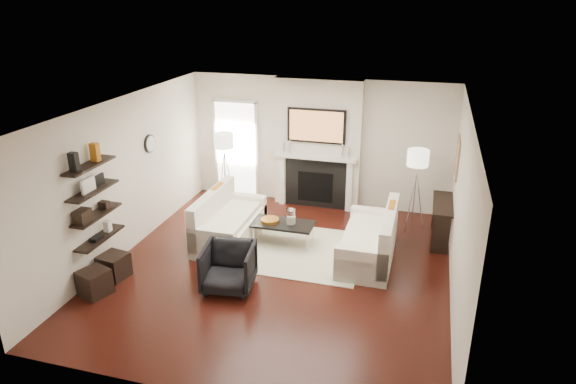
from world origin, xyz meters
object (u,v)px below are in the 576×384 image
(loveseat_left_base, at_px, (230,230))
(ottoman_near, at_px, (114,266))
(armchair, at_px, (228,266))
(lamp_left_shade, at_px, (224,140))
(loveseat_right_base, at_px, (368,248))
(lamp_right_shade, at_px, (418,158))
(coffee_table, at_px, (283,224))

(loveseat_left_base, distance_m, ottoman_near, 2.17)
(armchair, height_order, lamp_left_shade, lamp_left_shade)
(loveseat_left_base, xyz_separation_m, ottoman_near, (-1.31, -1.73, -0.01))
(loveseat_left_base, relative_size, ottoman_near, 4.50)
(loveseat_right_base, relative_size, ottoman_near, 4.50)
(loveseat_right_base, xyz_separation_m, ottoman_near, (-3.85, -1.71, -0.01))
(loveseat_left_base, height_order, lamp_right_shade, lamp_right_shade)
(lamp_right_shade, bearing_deg, loveseat_right_base, -115.22)
(loveseat_right_base, bearing_deg, ottoman_near, -156.09)
(coffee_table, height_order, lamp_left_shade, lamp_left_shade)
(armchair, relative_size, ottoman_near, 1.96)
(loveseat_left_base, height_order, lamp_left_shade, lamp_left_shade)
(coffee_table, relative_size, lamp_right_shade, 2.75)
(loveseat_right_base, height_order, lamp_left_shade, lamp_left_shade)
(loveseat_right_base, xyz_separation_m, coffee_table, (-1.55, 0.14, 0.19))
(ottoman_near, bearing_deg, armchair, 5.97)
(armchair, distance_m, lamp_left_shade, 3.47)
(loveseat_right_base, distance_m, coffee_table, 1.57)
(armchair, distance_m, lamp_right_shade, 4.07)
(loveseat_right_base, bearing_deg, loveseat_left_base, 179.43)
(lamp_left_shade, bearing_deg, loveseat_right_base, -25.54)
(loveseat_left_base, bearing_deg, loveseat_right_base, -0.57)
(loveseat_left_base, height_order, loveseat_right_base, same)
(loveseat_left_base, height_order, ottoman_near, loveseat_left_base)
(lamp_left_shade, distance_m, ottoman_near, 3.53)
(loveseat_right_base, relative_size, lamp_right_shade, 4.50)
(loveseat_left_base, xyz_separation_m, coffee_table, (0.99, 0.12, 0.19))
(loveseat_left_base, distance_m, coffee_table, 1.01)
(coffee_table, bearing_deg, lamp_right_shade, 29.99)
(ottoman_near, bearing_deg, lamp_right_shade, 34.72)
(coffee_table, bearing_deg, loveseat_right_base, -5.34)
(loveseat_left_base, relative_size, loveseat_right_base, 1.00)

